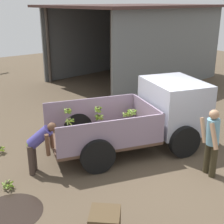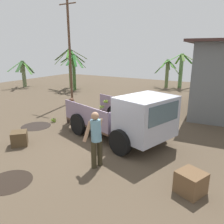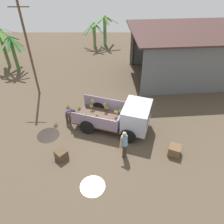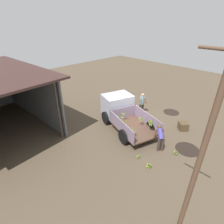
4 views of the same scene
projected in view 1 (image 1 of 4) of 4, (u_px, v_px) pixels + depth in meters
The scene contains 10 objects.
ground at pixel (148, 154), 8.59m from camera, with size 36.00×36.00×0.00m, color brown.
mud_patch_0 at pixel (10, 212), 6.24m from camera, with size 1.31×1.31×0.01m, color black.
cargo_truck at pixel (159, 111), 8.98m from camera, with size 4.73×3.16×1.86m.
warehouse_shed at pixel (140, 27), 16.28m from camera, with size 8.96×6.75×3.81m.
person_foreground_visitor at pixel (212, 140), 7.30m from camera, with size 0.48×0.71×1.67m.
person_worker_loading at pixel (39, 144), 7.45m from camera, with size 0.74×0.70×1.32m.
banana_bunch_on_ground_0 at pixel (0, 149), 8.61m from camera, with size 0.26×0.27×0.22m.
banana_bunch_on_ground_1 at pixel (8, 184), 6.98m from camera, with size 0.27×0.26×0.21m.
banana_bunch_on_ground_2 at pixel (30, 145), 8.94m from camera, with size 0.23×0.23×0.18m.
wooden_crate_0 at pixel (105, 224), 5.53m from camera, with size 0.54×0.54×0.51m, color #4C3B25.
Camera 1 is at (-5.47, -5.50, 4.00)m, focal length 50.00 mm.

